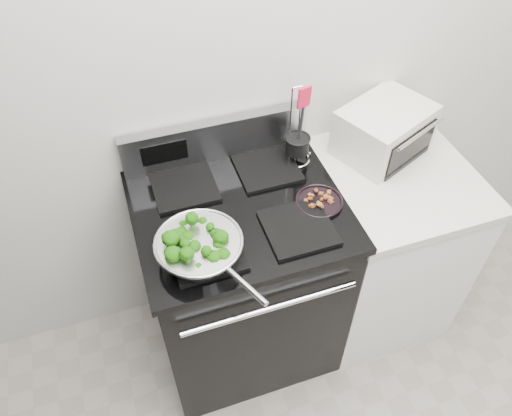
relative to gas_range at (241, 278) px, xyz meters
name	(u,v)px	position (x,y,z in m)	size (l,w,h in m)	color
back_wall	(286,53)	(0.30, 0.34, 0.86)	(4.00, 0.02, 2.70)	silver
gas_range	(241,278)	(0.00, 0.00, 0.00)	(0.79, 0.69, 1.13)	black
counter	(379,244)	(0.68, 0.00, -0.03)	(0.62, 0.68, 0.92)	white
skillet	(200,247)	(-0.19, -0.18, 0.51)	(0.30, 0.45, 0.06)	silver
broccoli_pile	(199,243)	(-0.19, -0.18, 0.53)	(0.24, 0.24, 0.08)	black
bacon_plate	(319,200)	(0.29, -0.08, 0.48)	(0.18, 0.18, 0.04)	black
utensil_holder	(297,148)	(0.30, 0.18, 0.53)	(0.11, 0.11, 0.35)	silver
toaster_oven	(384,131)	(0.68, 0.15, 0.54)	(0.44, 0.40, 0.21)	silver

